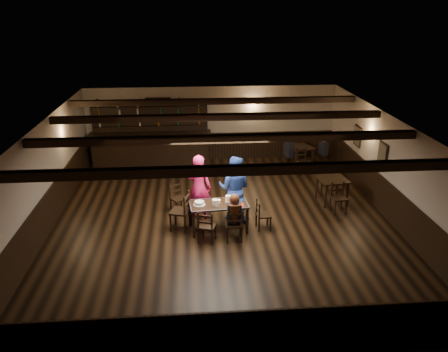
{
  "coord_description": "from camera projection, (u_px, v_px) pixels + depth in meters",
  "views": [
    {
      "loc": [
        -0.79,
        -10.47,
        5.49
      ],
      "look_at": [
        0.06,
        0.2,
        1.2
      ],
      "focal_mm": 35.0,
      "sensor_mm": 36.0,
      "label": 1
    }
  ],
  "objects": [
    {
      "name": "drink_glass",
      "position": [
        230.0,
        198.0,
        11.19
      ],
      "size": [
        0.06,
        0.06,
        0.1
      ],
      "primitive_type": "cylinder",
      "color": "silver",
      "rests_on": "dining_table"
    },
    {
      "name": "salt_shaker",
      "position": [
        233.0,
        201.0,
        11.01
      ],
      "size": [
        0.04,
        0.04,
        0.1
      ],
      "primitive_type": "cylinder",
      "color": "silver",
      "rests_on": "dining_table"
    },
    {
      "name": "plate_stack_b",
      "position": [
        228.0,
        199.0,
        11.07
      ],
      "size": [
        0.15,
        0.15,
        0.17
      ],
      "primitive_type": "cylinder",
      "color": "white",
      "rests_on": "dining_table"
    },
    {
      "name": "chair_near_right",
      "position": [
        234.0,
        223.0,
        10.56
      ],
      "size": [
        0.41,
        0.39,
        0.86
      ],
      "color": "black",
      "rests_on": "ground"
    },
    {
      "name": "room_shell",
      "position": [
        222.0,
        159.0,
        11.17
      ],
      "size": [
        9.02,
        10.02,
        2.71
      ],
      "color": "#BFB49F",
      "rests_on": "ground"
    },
    {
      "name": "seated_person",
      "position": [
        234.0,
        210.0,
        10.49
      ],
      "size": [
        0.33,
        0.5,
        0.81
      ],
      "color": "black",
      "rests_on": "ground"
    },
    {
      "name": "woman_pink",
      "position": [
        199.0,
        187.0,
        11.6
      ],
      "size": [
        0.76,
        0.61,
        1.81
      ],
      "primitive_type": "imported",
      "rotation": [
        0.0,
        0.0,
        2.83
      ],
      "color": "#F8267C",
      "rests_on": "ground"
    },
    {
      "name": "bg_patron_left",
      "position": [
        289.0,
        146.0,
        15.09
      ],
      "size": [
        0.33,
        0.42,
        0.78
      ],
      "color": "black",
      "rests_on": "ground"
    },
    {
      "name": "plate_stack_a",
      "position": [
        215.0,
        202.0,
        10.9
      ],
      "size": [
        0.16,
        0.16,
        0.15
      ],
      "primitive_type": "cylinder",
      "color": "white",
      "rests_on": "dining_table"
    },
    {
      "name": "man_blue",
      "position": [
        234.0,
        189.0,
        11.52
      ],
      "size": [
        1.04,
        0.92,
        1.79
      ],
      "primitive_type": "imported",
      "rotation": [
        0.0,
        0.0,
        2.81
      ],
      "color": "navy",
      "rests_on": "ground"
    },
    {
      "name": "chair_end_right",
      "position": [
        261.0,
        213.0,
        11.17
      ],
      "size": [
        0.38,
        0.4,
        0.79
      ],
      "color": "black",
      "rests_on": "ground"
    },
    {
      "name": "back_table_a",
      "position": [
        332.0,
        182.0,
        12.6
      ],
      "size": [
        0.89,
        0.89,
        0.75
      ],
      "color": "black",
      "rests_on": "ground"
    },
    {
      "name": "back_table_b",
      "position": [
        299.0,
        149.0,
        15.37
      ],
      "size": [
        1.07,
        1.07,
        0.75
      ],
      "color": "black",
      "rests_on": "ground"
    },
    {
      "name": "menu_red",
      "position": [
        237.0,
        205.0,
        10.94
      ],
      "size": [
        0.35,
        0.26,
        0.0
      ],
      "primitive_type": "cube",
      "rotation": [
        0.0,
        0.0,
        -0.06
      ],
      "color": "#9E2111",
      "rests_on": "dining_table"
    },
    {
      "name": "ground",
      "position": [
        222.0,
        220.0,
        11.79
      ],
      "size": [
        10.0,
        10.0,
        0.0
      ],
      "primitive_type": "plane",
      "color": "black",
      "rests_on": "ground"
    },
    {
      "name": "tea_light",
      "position": [
        219.0,
        200.0,
        11.13
      ],
      "size": [
        0.04,
        0.04,
        0.06
      ],
      "color": "#A5A8AD",
      "rests_on": "dining_table"
    },
    {
      "name": "chair_near_left",
      "position": [
        206.0,
        225.0,
        10.51
      ],
      "size": [
        0.5,
        0.49,
        0.85
      ],
      "color": "black",
      "rests_on": "ground"
    },
    {
      "name": "cake",
      "position": [
        199.0,
        203.0,
        10.92
      ],
      "size": [
        0.3,
        0.3,
        0.09
      ],
      "color": "white",
      "rests_on": "dining_table"
    },
    {
      "name": "menu_blue",
      "position": [
        237.0,
        199.0,
        11.24
      ],
      "size": [
        0.39,
        0.35,
        0.0
      ],
      "primitive_type": "cube",
      "rotation": [
        0.0,
        0.0,
        -0.49
      ],
      "color": "#102050",
      "rests_on": "dining_table"
    },
    {
      "name": "chair_far_pushed",
      "position": [
        177.0,
        195.0,
        12.08
      ],
      "size": [
        0.55,
        0.54,
        0.86
      ],
      "color": "black",
      "rests_on": "ground"
    },
    {
      "name": "bg_patron_right",
      "position": [
        324.0,
        146.0,
        15.27
      ],
      "size": [
        0.27,
        0.36,
        0.68
      ],
      "color": "black",
      "rests_on": "ground"
    },
    {
      "name": "chair_end_left",
      "position": [
        183.0,
        209.0,
        11.09
      ],
      "size": [
        0.57,
        0.59,
        1.02
      ],
      "color": "black",
      "rests_on": "ground"
    },
    {
      "name": "dining_table",
      "position": [
        219.0,
        207.0,
        11.04
      ],
      "size": [
        1.52,
        0.85,
        0.75
      ],
      "color": "black",
      "rests_on": "ground"
    },
    {
      "name": "bar_counter",
      "position": [
        151.0,
        144.0,
        15.72
      ],
      "size": [
        4.31,
        0.7,
        2.2
      ],
      "color": "black",
      "rests_on": "ground"
    },
    {
      "name": "pepper_shaker",
      "position": [
        238.0,
        202.0,
        10.99
      ],
      "size": [
        0.03,
        0.03,
        0.08
      ],
      "primitive_type": "cylinder",
      "color": "#A5A8AD",
      "rests_on": "dining_table"
    }
  ]
}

